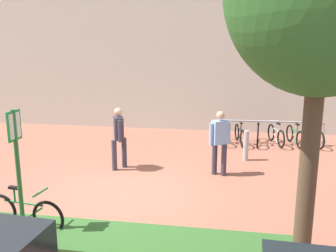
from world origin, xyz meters
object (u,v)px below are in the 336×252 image
bollard_steel (246,146)px  person_suited_navy (119,134)px  person_shirt_white (220,139)px  parking_sign_post (17,155)px  bike_rack_cluster (267,134)px  bike_at_sign (24,213)px

bollard_steel → person_suited_navy: bearing=-158.9°
person_shirt_white → parking_sign_post: bearing=-131.2°
parking_sign_post → person_suited_navy: bearing=80.8°
bollard_steel → bike_rack_cluster: bearing=68.4°
parking_sign_post → bike_rack_cluster: size_ratio=0.62×
bike_at_sign → bollard_steel: 6.56m
bike_rack_cluster → person_shirt_white: bearing=-114.4°
bike_at_sign → person_shirt_white: bearing=46.4°
person_shirt_white → person_suited_navy: 2.74m
bike_at_sign → person_shirt_white: (3.47, 3.64, 0.63)m
bike_at_sign → person_shirt_white: person_shirt_white is taller
bike_rack_cluster → person_suited_navy: (-4.26, -3.30, 0.64)m
person_suited_navy → person_shirt_white: bearing=-1.0°
parking_sign_post → bike_rack_cluster: (4.89, 7.21, -1.19)m
bike_rack_cluster → bike_at_sign: bearing=-125.5°
parking_sign_post → person_suited_navy: parking_sign_post is taller
person_suited_navy → bike_rack_cluster: bearing=37.8°
parking_sign_post → bike_at_sign: 1.21m
bike_rack_cluster → bollard_steel: (-0.77, -1.96, 0.10)m
parking_sign_post → bollard_steel: bearing=51.9°
parking_sign_post → bike_at_sign: parking_sign_post is taller
bike_at_sign → bike_rack_cluster: 8.58m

